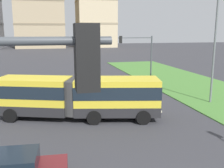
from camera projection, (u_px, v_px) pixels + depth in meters
articulated_bus at (78, 96)px, 18.69m from camera, size 12.00×5.72×3.00m
traffic_light_far_right at (140, 52)px, 29.49m from camera, size 4.11×0.28×5.82m
streetlight_median at (215, 46)px, 22.03m from camera, size 0.70×0.28×9.24m
apartment_tower_centre at (95, 2)px, 105.06m from camera, size 15.25×16.32×36.34m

